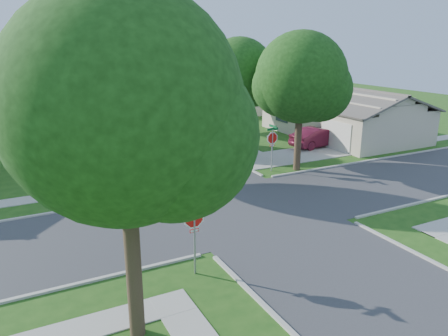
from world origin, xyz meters
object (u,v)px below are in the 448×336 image
tree_e_far (136,57)px  house_ne_far (240,95)px  tree_e_mid (176,60)px  tree_w_mid (69,59)px  tree_sw_corner (126,117)px  tree_w_near (101,74)px  tree_e_near (240,76)px  stop_sign_ne (272,140)px  tree_ne_corner (302,82)px  car_driveway (318,137)px  stop_sign_sw (194,221)px  car_curb_west (57,97)px  car_curb_east (144,123)px  tree_w_far (51,64)px  house_ne_near (342,118)px

tree_e_far → house_ne_far: bearing=-24.0°
tree_e_mid → tree_w_mid: size_ratio=0.96×
tree_sw_corner → tree_w_near: bearing=80.1°
tree_w_near → tree_e_near: bearing=-0.0°
stop_sign_ne → tree_ne_corner: size_ratio=0.34×
tree_e_far → tree_ne_corner: 29.85m
tree_w_mid → tree_sw_corner: tree_w_mid is taller
tree_sw_corner → car_driveway: bearing=39.4°
tree_e_near → house_ne_far: bearing=60.7°
stop_sign_ne → stop_sign_sw: bearing=-135.0°
tree_w_near → car_curb_west: bearing=87.7°
tree_w_mid → tree_ne_corner: tree_w_mid is taller
tree_e_near → car_curb_west: size_ratio=1.88×
stop_sign_ne → car_driveway: (6.80, 3.87, -1.26)m
tree_sw_corner → house_ne_far: tree_sw_corner is taller
car_curb_east → stop_sign_sw: bearing=-101.3°
tree_e_mid → tree_w_far: size_ratio=1.15×
tree_e_near → car_driveway: 8.33m
tree_e_far → house_ne_near: tree_e_far is taller
house_ne_far → car_driveway: size_ratio=2.91×
tree_w_near → car_driveway: size_ratio=1.92×
tree_e_far → tree_w_far: 9.42m
tree_e_far → car_curb_east: tree_e_far is taller
tree_e_mid → tree_w_mid: 9.40m
stop_sign_sw → car_curb_east: 25.75m
tree_e_far → tree_sw_corner: 42.77m
stop_sign_ne → tree_e_near: size_ratio=0.36×
stop_sign_sw → tree_e_mid: size_ratio=0.32×
tree_ne_corner → house_ne_near: (9.63, 6.79, -4.08)m
tree_e_mid → tree_ne_corner: tree_e_mid is taller
stop_sign_sw → tree_sw_corner: 5.54m
tree_e_near → car_driveway: tree_e_near is taller
car_driveway → tree_w_near: bearing=82.2°
house_ne_near → tree_e_near: bearing=-170.0°
tree_w_near → house_ne_near: bearing=5.5°
house_ne_far → house_ne_near: bearing=-90.0°
tree_w_mid → car_curb_east: tree_w_mid is taller
tree_e_near → tree_w_near: bearing=180.0°
stop_sign_ne → tree_ne_corner: (1.66, -0.49, 3.56)m
tree_e_near → car_curb_west: 37.00m
tree_sw_corner → car_driveway: 25.12m
stop_sign_sw → tree_w_far: (0.05, 38.71, 3.48)m
house_ne_far → car_curb_east: house_ne_far is taller
tree_e_mid → tree_w_far: tree_e_mid is taller
tree_w_near → stop_sign_sw: bearing=-90.2°
car_curb_west → tree_w_far: bearing=77.1°
tree_e_far → tree_w_near: tree_w_near is taller
stop_sign_sw → house_ne_near: house_ne_near is taller
stop_sign_sw → car_curb_east: bearing=76.7°
stop_sign_sw → tree_w_mid: tree_w_mid is taller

